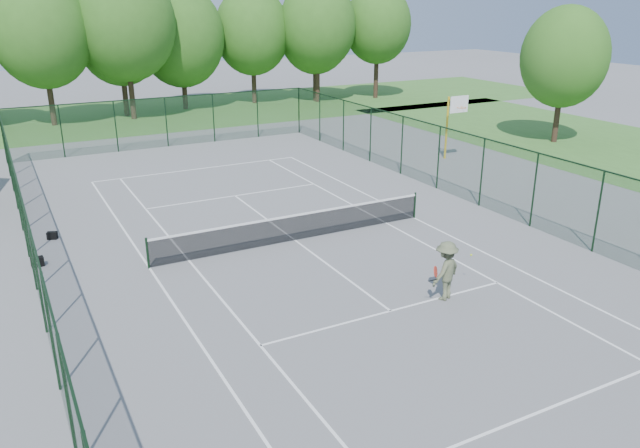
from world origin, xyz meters
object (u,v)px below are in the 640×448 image
Objects in this scene: basketball_goal at (453,115)px; tennis_player at (446,271)px; sports_bag_a at (37,262)px; tennis_net at (295,226)px.

tennis_player is at bearing -129.70° from basketball_goal.
sports_bag_a is at bearing 141.82° from tennis_player.
basketball_goal is 8.89× the size of sports_bag_a.
tennis_net is at bearing 106.31° from tennis_player.
basketball_goal is 17.68m from tennis_player.
tennis_net is 9.03m from sports_bag_a.
basketball_goal is 1.64× the size of tennis_player.
tennis_net is at bearing -151.72° from basketball_goal.
sports_bag_a is at bearing 167.59° from tennis_net.
tennis_player reaches higher than sports_bag_a.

